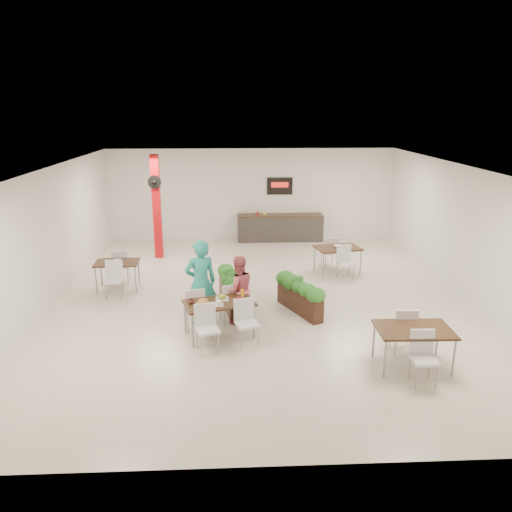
% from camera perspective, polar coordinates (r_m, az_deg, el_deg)
% --- Properties ---
extents(ground, '(12.00, 12.00, 0.00)m').
position_cam_1_polar(ground, '(12.36, 0.56, -4.94)').
color(ground, beige).
rests_on(ground, ground).
extents(room_shell, '(10.10, 12.10, 3.22)m').
position_cam_1_polar(room_shell, '(11.78, 0.59, 4.18)').
color(room_shell, white).
rests_on(room_shell, ground).
extents(red_column, '(0.40, 0.41, 3.20)m').
position_cam_1_polar(red_column, '(15.72, -11.27, 5.64)').
color(red_column, '#B70C11').
rests_on(red_column, ground).
extents(service_counter, '(3.00, 0.64, 2.20)m').
position_cam_1_polar(service_counter, '(17.69, 2.75, 3.33)').
color(service_counter, '#292725').
rests_on(service_counter, ground).
extents(main_table, '(1.64, 1.91, 0.92)m').
position_cam_1_polar(main_table, '(10.23, -4.29, -5.86)').
color(main_table, black).
rests_on(main_table, ground).
extents(diner_man, '(0.79, 0.63, 1.88)m').
position_cam_1_polar(diner_man, '(10.75, -6.33, -3.05)').
color(diner_man, teal).
rests_on(diner_man, ground).
extents(diner_woman, '(0.88, 0.77, 1.52)m').
position_cam_1_polar(diner_woman, '(10.79, -2.05, -3.89)').
color(diner_woman, '#CF5C68').
rests_on(diner_woman, ground).
extents(planter_left, '(0.63, 1.89, 0.99)m').
position_cam_1_polar(planter_left, '(11.71, -2.94, -3.56)').
color(planter_left, black).
rests_on(planter_left, ground).
extents(planter_right, '(0.94, 1.57, 0.87)m').
position_cam_1_polar(planter_right, '(11.48, 5.01, -4.18)').
color(planter_right, black).
rests_on(planter_right, ground).
extents(side_table_a, '(1.13, 1.64, 0.92)m').
position_cam_1_polar(side_table_a, '(13.30, -15.58, -1.17)').
color(side_table_a, black).
rests_on(side_table_a, ground).
extents(side_table_b, '(1.38, 1.67, 0.92)m').
position_cam_1_polar(side_table_b, '(14.33, 9.31, 0.55)').
color(side_table_b, black).
rests_on(side_table_b, ground).
extents(side_table_c, '(1.35, 1.63, 0.92)m').
position_cam_1_polar(side_table_c, '(9.47, 17.57, -8.53)').
color(side_table_c, black).
rests_on(side_table_c, ground).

